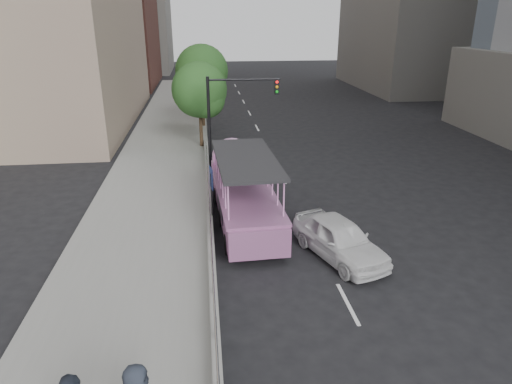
{
  "coord_description": "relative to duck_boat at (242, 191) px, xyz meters",
  "views": [
    {
      "loc": [
        -3.19,
        -13.51,
        8.31
      ],
      "look_at": [
        -1.36,
        2.3,
        2.17
      ],
      "focal_mm": 32.0,
      "sensor_mm": 36.0,
      "label": 1
    }
  ],
  "objects": [
    {
      "name": "ground",
      "position": [
        1.64,
        -5.16,
        -1.13
      ],
      "size": [
        160.0,
        160.0,
        0.0
      ],
      "primitive_type": "plane",
      "color": "black"
    },
    {
      "name": "sidewalk",
      "position": [
        -4.11,
        4.84,
        -0.98
      ],
      "size": [
        5.5,
        80.0,
        0.3
      ],
      "primitive_type": "cube",
      "color": "gray",
      "rests_on": "ground"
    },
    {
      "name": "kerb_wall",
      "position": [
        -1.48,
        -3.16,
        -0.65
      ],
      "size": [
        0.24,
        30.0,
        0.36
      ],
      "primitive_type": "cube",
      "color": "#999994",
      "rests_on": "sidewalk"
    },
    {
      "name": "guardrail",
      "position": [
        -1.48,
        -3.16,
        0.01
      ],
      "size": [
        0.07,
        22.0,
        0.71
      ],
      "color": "#9FA0A4",
      "rests_on": "kerb_wall"
    },
    {
      "name": "duck_boat",
      "position": [
        0.0,
        0.0,
        0.0
      ],
      "size": [
        2.63,
        9.26,
        3.05
      ],
      "color": "black",
      "rests_on": "ground"
    },
    {
      "name": "car",
      "position": [
        3.18,
        -4.23,
        -0.39
      ],
      "size": [
        3.15,
        4.68,
        1.48
      ],
      "primitive_type": "imported",
      "rotation": [
        0.0,
        0.0,
        0.35
      ],
      "color": "white",
      "rests_on": "ground"
    },
    {
      "name": "parking_sign",
      "position": [
        -1.36,
        -1.4,
        0.58
      ],
      "size": [
        0.13,
        0.61,
        2.71
      ],
      "color": "black",
      "rests_on": "ground"
    },
    {
      "name": "traffic_signal",
      "position": [
        -0.07,
        7.34,
        2.37
      ],
      "size": [
        4.2,
        0.32,
        5.2
      ],
      "color": "black",
      "rests_on": "ground"
    },
    {
      "name": "street_tree_near",
      "position": [
        -1.66,
        10.77,
        2.69
      ],
      "size": [
        3.52,
        3.52,
        5.72
      ],
      "color": "#332317",
      "rests_on": "ground"
    },
    {
      "name": "street_tree_far",
      "position": [
        -1.46,
        16.77,
        3.18
      ],
      "size": [
        3.97,
        3.97,
        6.45
      ],
      "color": "#332317",
      "rests_on": "ground"
    },
    {
      "name": "midrise_stone_b",
      "position": [
        -14.36,
        58.84,
        8.87
      ],
      "size": [
        16.0,
        14.0,
        20.0
      ],
      "primitive_type": "cube",
      "color": "slate",
      "rests_on": "ground"
    }
  ]
}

